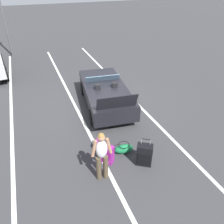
% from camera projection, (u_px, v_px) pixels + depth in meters
% --- Properties ---
extents(ground_plane, '(80.00, 80.00, 0.00)m').
position_uv_depth(ground_plane, '(105.00, 105.00, 9.95)').
color(ground_plane, '#333335').
extents(lot_line_near, '(18.00, 0.12, 0.01)m').
position_uv_depth(lot_line_near, '(133.00, 99.00, 10.39)').
color(lot_line_near, silver).
rests_on(lot_line_near, ground_plane).
extents(lot_line_mid, '(18.00, 0.12, 0.01)m').
position_uv_depth(lot_line_mid, '(78.00, 111.00, 9.54)').
color(lot_line_mid, silver).
rests_on(lot_line_mid, ground_plane).
extents(lot_line_far, '(18.00, 0.12, 0.01)m').
position_uv_depth(lot_line_far, '(12.00, 124.00, 8.68)').
color(lot_line_far, silver).
rests_on(lot_line_far, ground_plane).
extents(convertible_car, '(4.34, 2.30, 1.52)m').
position_uv_depth(convertible_car, '(104.00, 91.00, 9.79)').
color(convertible_car, black).
rests_on(convertible_car, ground_plane).
extents(suitcase_large_black, '(0.50, 0.55, 0.94)m').
position_uv_depth(suitcase_large_black, '(144.00, 155.00, 6.69)').
color(suitcase_large_black, black).
rests_on(suitcase_large_black, ground_plane).
extents(suitcase_medium_bright, '(0.46, 0.44, 0.88)m').
position_uv_depth(suitcase_medium_bright, '(107.00, 154.00, 6.81)').
color(suitcase_medium_bright, '#991E8C').
rests_on(suitcase_medium_bright, ground_plane).
extents(suitcase_small_carryon, '(0.39, 0.34, 0.50)m').
position_uv_depth(suitcase_small_carryon, '(100.00, 144.00, 7.29)').
color(suitcase_small_carryon, '#991E8C').
rests_on(suitcase_small_carryon, ground_plane).
extents(duffel_bag, '(0.41, 0.67, 0.34)m').
position_uv_depth(duffel_bag, '(124.00, 149.00, 7.24)').
color(duffel_bag, '#19723F').
rests_on(duffel_bag, ground_plane).
extents(traveler_person, '(0.25, 0.61, 1.65)m').
position_uv_depth(traveler_person, '(102.00, 154.00, 5.92)').
color(traveler_person, '#4C3F2D').
rests_on(traveler_person, ground_plane).
extents(parking_lamp_post, '(0.50, 0.24, 5.16)m').
position_uv_depth(parking_lamp_post, '(2.00, 11.00, 14.12)').
color(parking_lamp_post, '#4C4C51').
rests_on(parking_lamp_post, ground_plane).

